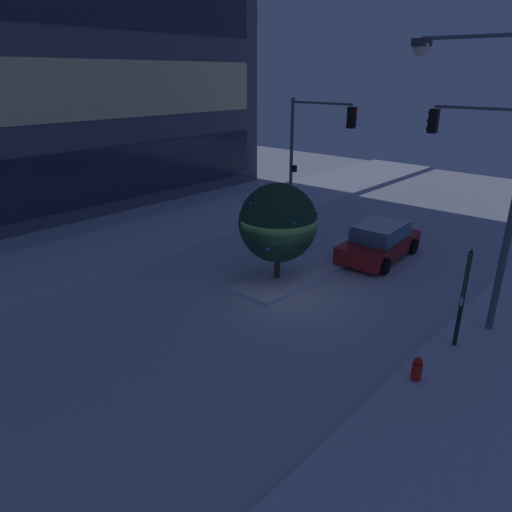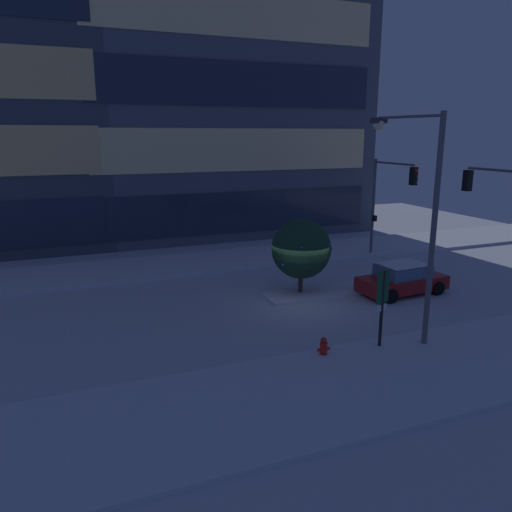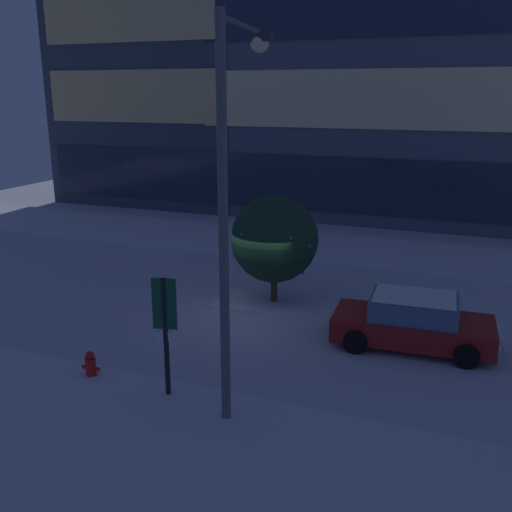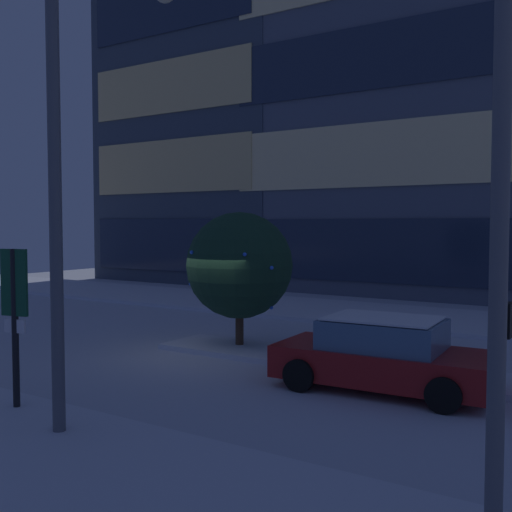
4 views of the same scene
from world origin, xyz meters
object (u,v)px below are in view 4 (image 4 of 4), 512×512
Objects in this scene: street_lamp_arched at (92,103)px; car_near at (383,355)px; parking_info_sign at (15,309)px; decorated_tree_median at (239,265)px.

car_near is at bearing -43.58° from street_lamp_arched.
street_lamp_arched is at bearing -86.11° from parking_info_sign.
parking_info_sign is at bearing -91.74° from decorated_tree_median.
parking_info_sign is (-4.89, -5.04, 1.17)m from car_near.
car_near is 7.36m from street_lamp_arched.
decorated_tree_median reaches higher than car_near.
street_lamp_arched reaches higher than decorated_tree_median.
parking_info_sign is at bearing -137.30° from car_near.
car_near is 0.54× the size of street_lamp_arched.
parking_info_sign is 0.79× the size of decorated_tree_median.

